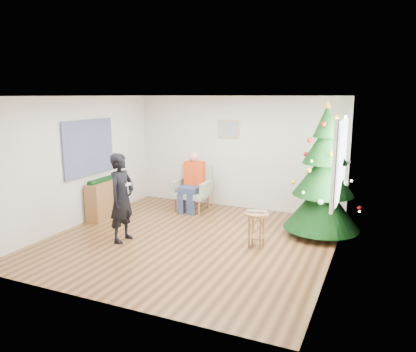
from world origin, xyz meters
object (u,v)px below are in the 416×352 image
at_px(console, 104,199).
at_px(stool, 256,229).
at_px(christmas_tree, 324,176).
at_px(standing_man, 122,198).
at_px(armchair, 193,194).

bearing_deg(console, stool, -10.84).
xyz_separation_m(christmas_tree, standing_man, (-3.25, -1.79, -0.34)).
relative_size(armchair, standing_man, 0.64).
distance_m(stool, console, 3.55).
bearing_deg(standing_man, christmas_tree, -60.03).
bearing_deg(standing_man, armchair, -5.67).
height_order(armchair, console, armchair).
relative_size(christmas_tree, standing_man, 1.57).
bearing_deg(stool, armchair, 140.93).
bearing_deg(stool, console, 174.32).
distance_m(christmas_tree, standing_man, 3.72).
distance_m(stool, standing_man, 2.46).
bearing_deg(christmas_tree, armchair, 169.34).
distance_m(stool, armchair, 2.61).
bearing_deg(armchair, christmas_tree, -13.06).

